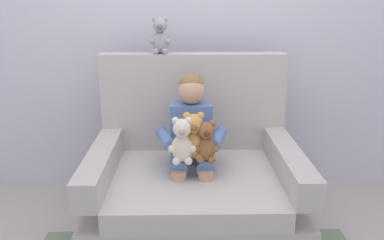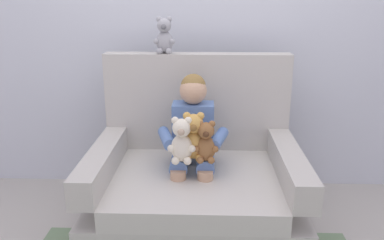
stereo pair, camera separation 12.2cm
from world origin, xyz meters
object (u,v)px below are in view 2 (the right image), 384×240
object	(u,v)px
plush_cream	(182,141)
plush_brown	(206,143)
seated_child	(193,135)
plush_grey_on_backrest	(164,36)
plush_honey	(194,138)
armchair	(196,182)

from	to	relation	value
plush_cream	plush_brown	bearing A→B (deg)	17.22
seated_child	plush_grey_on_backrest	size ratio (longest dim) A/B	3.39
plush_brown	plush_grey_on_backrest	size ratio (longest dim) A/B	1.02
plush_honey	plush_grey_on_backrest	world-z (taller)	plush_grey_on_backrest
plush_brown	plush_honey	distance (m)	0.08
plush_grey_on_backrest	plush_cream	bearing A→B (deg)	-87.77
plush_brown	plush_cream	world-z (taller)	plush_cream
plush_brown	plush_honey	world-z (taller)	plush_honey
plush_honey	plush_grey_on_backrest	size ratio (longest dim) A/B	1.20
plush_brown	plush_cream	bearing A→B (deg)	175.58
seated_child	plush_brown	xyz separation A→B (m)	(0.08, -0.17, 0.01)
plush_cream	armchair	bearing A→B (deg)	75.51
armchair	plush_cream	size ratio (longest dim) A/B	4.60
seated_child	plush_honey	xyz separation A→B (m)	(0.01, -0.15, 0.03)
seated_child	plush_brown	bearing A→B (deg)	-71.72
plush_grey_on_backrest	plush_brown	bearing A→B (deg)	-74.07
armchair	plush_honey	size ratio (longest dim) A/B	4.34
armchair	plush_honey	distance (m)	0.37
armchair	plush_cream	bearing A→B (deg)	-114.84
plush_brown	plush_grey_on_backrest	distance (m)	0.81
seated_child	plush_cream	bearing A→B (deg)	-113.52
armchair	plush_grey_on_backrest	xyz separation A→B (m)	(-0.22, 0.36, 0.88)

